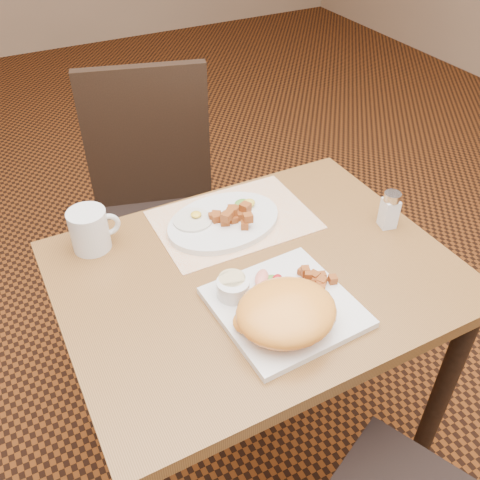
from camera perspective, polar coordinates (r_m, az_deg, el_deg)
name	(u,v)px	position (r m, az deg, el deg)	size (l,w,h in m)	color
ground	(253,443)	(1.84, 1.35, -20.88)	(8.00, 8.00, 0.00)	black
table	(256,303)	(1.32, 1.77, -6.71)	(0.90, 0.70, 0.75)	brown
chair_far	(155,201)	(1.86, -9.00, 4.15)	(0.52, 0.53, 0.97)	black
placemat	(234,220)	(1.40, -0.68, 2.16)	(0.40, 0.28, 0.00)	white
plate_square	(285,307)	(1.15, 4.81, -7.13)	(0.28, 0.28, 0.02)	silver
plate_oval	(224,222)	(1.37, -1.75, 1.96)	(0.30, 0.23, 0.02)	silver
hollandaise_mound	(285,313)	(1.08, 4.86, -7.74)	(0.21, 0.19, 0.08)	#FD9E31
ramekin	(233,287)	(1.15, -0.76, -5.05)	(0.07, 0.08, 0.04)	silver
garnish_sq	(267,279)	(1.19, 2.91, -4.18)	(0.07, 0.07, 0.03)	#387223
fried_egg	(193,219)	(1.37, -5.02, 2.22)	(0.10, 0.10, 0.02)	white
garnish_ov	(246,203)	(1.41, 0.61, 3.98)	(0.05, 0.05, 0.02)	#387223
salt_shaker	(390,209)	(1.40, 15.68, 3.17)	(0.05, 0.05, 0.10)	white
coffee_mug	(90,230)	(1.33, -15.68, 1.06)	(0.12, 0.09, 0.10)	silver
home_fries_sq	(314,282)	(1.19, 7.95, -4.50)	(0.12, 0.11, 0.03)	#A44F1A
home_fries_ov	(231,215)	(1.36, -0.96, 2.63)	(0.11, 0.11, 0.04)	#A44F1A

